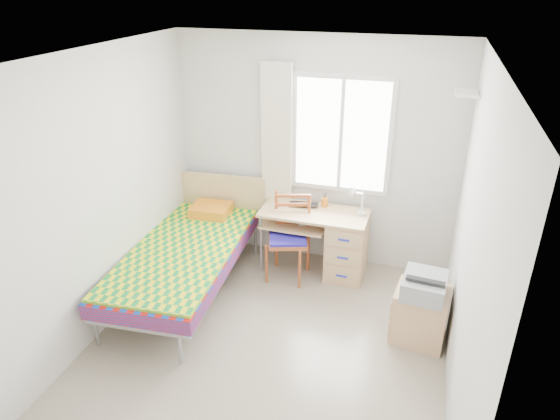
# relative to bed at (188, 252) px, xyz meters

# --- Properties ---
(floor) EXTENTS (3.50, 3.50, 0.00)m
(floor) POSITION_rel_bed_xyz_m (1.09, -0.63, -0.47)
(floor) COLOR #BCAD93
(floor) RESTS_ON ground
(ceiling) EXTENTS (3.50, 3.50, 0.00)m
(ceiling) POSITION_rel_bed_xyz_m (1.09, -0.63, 2.13)
(ceiling) COLOR white
(ceiling) RESTS_ON wall_back
(wall_back) EXTENTS (3.20, 0.00, 3.20)m
(wall_back) POSITION_rel_bed_xyz_m (1.09, 1.12, 0.83)
(wall_back) COLOR silver
(wall_back) RESTS_ON ground
(wall_left) EXTENTS (0.00, 3.50, 3.50)m
(wall_left) POSITION_rel_bed_xyz_m (-0.51, -0.63, 0.83)
(wall_left) COLOR silver
(wall_left) RESTS_ON ground
(wall_right) EXTENTS (0.00, 3.50, 3.50)m
(wall_right) POSITION_rel_bed_xyz_m (2.69, -0.63, 0.83)
(wall_right) COLOR silver
(wall_right) RESTS_ON ground
(window) EXTENTS (1.10, 0.04, 1.30)m
(window) POSITION_rel_bed_xyz_m (1.39, 1.09, 1.08)
(window) COLOR white
(window) RESTS_ON wall_back
(curtain) EXTENTS (0.35, 0.05, 1.70)m
(curtain) POSITION_rel_bed_xyz_m (0.67, 1.05, 0.98)
(curtain) COLOR #F1E8C7
(curtain) RESTS_ON wall_back
(floating_shelf) EXTENTS (0.20, 0.32, 0.03)m
(floating_shelf) POSITION_rel_bed_xyz_m (2.58, 0.77, 1.68)
(floating_shelf) COLOR white
(floating_shelf) RESTS_ON wall_right
(bed) EXTENTS (1.18, 2.29, 0.97)m
(bed) POSITION_rel_bed_xyz_m (0.00, 0.00, 0.00)
(bed) COLOR #999BA2
(bed) RESTS_ON floor
(desk) EXTENTS (1.20, 0.56, 0.75)m
(desk) POSITION_rel_bed_xyz_m (1.50, 0.77, -0.06)
(desk) COLOR tan
(desk) RESTS_ON floor
(chair) EXTENTS (0.53, 0.53, 0.98)m
(chair) POSITION_rel_bed_xyz_m (0.95, 0.60, 0.08)
(chair) COLOR #9D4A1E
(chair) RESTS_ON floor
(cabinet) EXTENTS (0.53, 0.48, 0.53)m
(cabinet) POSITION_rel_bed_xyz_m (2.42, -0.12, -0.20)
(cabinet) COLOR tan
(cabinet) RESTS_ON floor
(printer) EXTENTS (0.41, 0.47, 0.19)m
(printer) POSITION_rel_bed_xyz_m (2.42, -0.16, 0.15)
(printer) COLOR #999DA1
(printer) RESTS_ON cabinet
(laptop) EXTENTS (0.36, 0.26, 0.03)m
(laptop) POSITION_rel_bed_xyz_m (1.04, 0.85, 0.29)
(laptop) COLOR black
(laptop) RESTS_ON desk
(pen_cup) EXTENTS (0.10, 0.10, 0.10)m
(pen_cup) POSITION_rel_bed_xyz_m (1.26, 0.95, 0.33)
(pen_cup) COLOR orange
(pen_cup) RESTS_ON desk
(task_lamp) EXTENTS (0.21, 0.31, 0.37)m
(task_lamp) POSITION_rel_bed_xyz_m (1.63, 0.74, 0.51)
(task_lamp) COLOR white
(task_lamp) RESTS_ON desk
(book) EXTENTS (0.25, 0.28, 0.02)m
(book) POSITION_rel_bed_xyz_m (0.98, 0.81, 0.12)
(book) COLOR gray
(book) RESTS_ON desk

